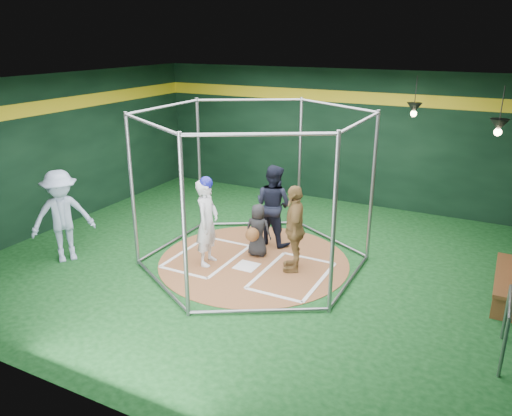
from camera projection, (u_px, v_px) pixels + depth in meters
The scene contains 14 objects.
room_shell at pixel (254, 177), 9.45m from camera, with size 10.10×9.10×3.53m.
clay_disc at pixel (254, 261), 10.02m from camera, with size 3.80×3.80×0.01m, color brown.
home_plate at pixel (247, 266), 9.76m from camera, with size 0.43×0.43×0.01m, color white.
batter_box_left at pixel (207, 256), 10.22m from camera, with size 1.17×1.77×0.01m.
batter_box_right at pixel (292, 275), 9.40m from camera, with size 1.17×1.77×0.01m.
batting_cage at pixel (254, 190), 9.53m from camera, with size 4.05×4.67×3.00m.
pendant_lamp_near at pixel (414, 108), 11.19m from camera, with size 0.34×0.34×0.90m.
pendant_lamp_far at pixel (499, 125), 9.07m from camera, with size 0.34×0.34×0.90m.
batter_figure at pixel (207, 221), 9.63m from camera, with size 0.51×0.68×1.78m.
visitor_leopard at pixel (294, 228), 9.38m from camera, with size 0.99×0.41×1.69m, color #A98348.
catcher_figure at pixel (257, 230), 10.08m from camera, with size 0.57×0.60×1.09m.
umpire at pixel (273, 205), 10.59m from camera, with size 0.85×0.66×1.74m, color black.
bystander_blue at pixel (62, 216), 9.79m from camera, with size 1.20×0.69×1.86m, color #95A7C5.
steel_railing at pixel (507, 319), 6.86m from camera, with size 0.05×1.04×0.90m.
Camera 1 is at (4.20, -8.08, 4.31)m, focal length 35.00 mm.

